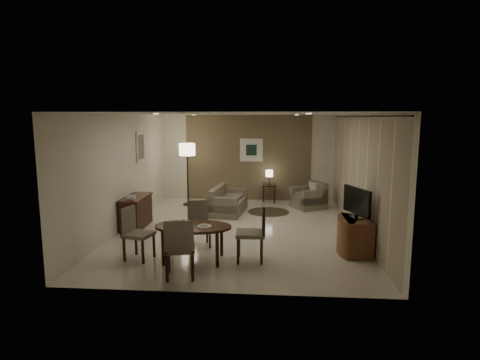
# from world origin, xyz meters

# --- Properties ---
(room_shell) EXTENTS (5.50, 7.00, 2.70)m
(room_shell) POSITION_xyz_m (0.00, 0.40, 1.35)
(room_shell) COLOR beige
(room_shell) RESTS_ON ground
(taupe_accent) EXTENTS (3.96, 0.03, 2.70)m
(taupe_accent) POSITION_xyz_m (0.00, 3.48, 1.35)
(taupe_accent) COLOR brown
(taupe_accent) RESTS_ON wall_back
(curtain_wall) EXTENTS (0.08, 6.70, 2.58)m
(curtain_wall) POSITION_xyz_m (2.68, 0.00, 1.32)
(curtain_wall) COLOR #BEB494
(curtain_wall) RESTS_ON wall_right
(curtain_rod) EXTENTS (0.03, 6.80, 0.03)m
(curtain_rod) POSITION_xyz_m (2.68, 0.00, 2.64)
(curtain_rod) COLOR black
(curtain_rod) RESTS_ON wall_right
(art_back_frame) EXTENTS (0.72, 0.03, 0.72)m
(art_back_frame) POSITION_xyz_m (0.10, 3.46, 1.60)
(art_back_frame) COLOR silver
(art_back_frame) RESTS_ON wall_back
(art_back_canvas) EXTENTS (0.34, 0.01, 0.34)m
(art_back_canvas) POSITION_xyz_m (0.10, 3.44, 1.60)
(art_back_canvas) COLOR black
(art_back_canvas) RESTS_ON wall_back
(art_left_frame) EXTENTS (0.03, 0.60, 0.80)m
(art_left_frame) POSITION_xyz_m (-2.72, 1.20, 1.85)
(art_left_frame) COLOR silver
(art_left_frame) RESTS_ON wall_left
(art_left_canvas) EXTENTS (0.01, 0.46, 0.64)m
(art_left_canvas) POSITION_xyz_m (-2.71, 1.20, 1.85)
(art_left_canvas) COLOR gray
(art_left_canvas) RESTS_ON wall_left
(downlight_nl) EXTENTS (0.10, 0.10, 0.01)m
(downlight_nl) POSITION_xyz_m (-1.40, -1.80, 2.69)
(downlight_nl) COLOR white
(downlight_nl) RESTS_ON ceiling
(downlight_nr) EXTENTS (0.10, 0.10, 0.01)m
(downlight_nr) POSITION_xyz_m (1.40, -1.80, 2.69)
(downlight_nr) COLOR white
(downlight_nr) RESTS_ON ceiling
(downlight_fl) EXTENTS (0.10, 0.10, 0.01)m
(downlight_fl) POSITION_xyz_m (-1.40, 1.80, 2.69)
(downlight_fl) COLOR white
(downlight_fl) RESTS_ON ceiling
(downlight_fr) EXTENTS (0.10, 0.10, 0.01)m
(downlight_fr) POSITION_xyz_m (1.40, 1.80, 2.69)
(downlight_fr) COLOR white
(downlight_fr) RESTS_ON ceiling
(console_desk) EXTENTS (0.48, 1.20, 0.75)m
(console_desk) POSITION_xyz_m (-2.49, 0.00, 0.38)
(console_desk) COLOR #411D15
(console_desk) RESTS_ON floor
(telephone) EXTENTS (0.20, 0.14, 0.09)m
(telephone) POSITION_xyz_m (-2.49, -0.30, 0.80)
(telephone) COLOR white
(telephone) RESTS_ON console_desk
(tv_cabinet) EXTENTS (0.48, 0.90, 0.70)m
(tv_cabinet) POSITION_xyz_m (2.40, -1.50, 0.35)
(tv_cabinet) COLOR brown
(tv_cabinet) RESTS_ON floor
(flat_tv) EXTENTS (0.36, 0.85, 0.60)m
(flat_tv) POSITION_xyz_m (2.38, -1.50, 1.02)
(flat_tv) COLOR black
(flat_tv) RESTS_ON tv_cabinet
(dining_table) EXTENTS (1.41, 0.88, 0.66)m
(dining_table) POSITION_xyz_m (-0.68, -2.14, 0.33)
(dining_table) COLOR #411D15
(dining_table) RESTS_ON floor
(chair_near) EXTENTS (0.57, 0.57, 1.01)m
(chair_near) POSITION_xyz_m (-0.74, -2.93, 0.51)
(chair_near) COLOR gray
(chair_near) RESTS_ON floor
(chair_far) EXTENTS (0.56, 0.56, 0.92)m
(chair_far) POSITION_xyz_m (-0.71, -1.31, 0.46)
(chair_far) COLOR gray
(chair_far) RESTS_ON floor
(chair_left) EXTENTS (0.57, 0.57, 0.98)m
(chair_left) POSITION_xyz_m (-1.69, -2.16, 0.49)
(chair_left) COLOR gray
(chair_left) RESTS_ON floor
(chair_right) EXTENTS (0.53, 0.53, 1.06)m
(chair_right) POSITION_xyz_m (0.36, -2.06, 0.53)
(chair_right) COLOR gray
(chair_right) RESTS_ON floor
(plate_a) EXTENTS (0.26, 0.26, 0.02)m
(plate_a) POSITION_xyz_m (-0.86, -2.09, 0.67)
(plate_a) COLOR white
(plate_a) RESTS_ON dining_table
(plate_b) EXTENTS (0.26, 0.26, 0.02)m
(plate_b) POSITION_xyz_m (-0.46, -2.19, 0.67)
(plate_b) COLOR white
(plate_b) RESTS_ON dining_table
(fruit_apple) EXTENTS (0.09, 0.09, 0.09)m
(fruit_apple) POSITION_xyz_m (-0.86, -2.09, 0.72)
(fruit_apple) COLOR red
(fruit_apple) RESTS_ON plate_a
(napkin) EXTENTS (0.12, 0.08, 0.03)m
(napkin) POSITION_xyz_m (-0.46, -2.19, 0.69)
(napkin) COLOR white
(napkin) RESTS_ON plate_b
(round_rug) EXTENTS (1.15, 1.15, 0.01)m
(round_rug) POSITION_xyz_m (0.68, 1.82, 0.01)
(round_rug) COLOR #3A3320
(round_rug) RESTS_ON floor
(sofa) EXTENTS (1.63, 0.96, 0.73)m
(sofa) POSITION_xyz_m (-0.43, 1.62, 0.36)
(sofa) COLOR gray
(sofa) RESTS_ON floor
(armchair) EXTENTS (1.10, 1.12, 0.76)m
(armchair) POSITION_xyz_m (1.82, 2.40, 0.38)
(armchair) COLOR gray
(armchair) RESTS_ON floor
(side_table) EXTENTS (0.44, 0.44, 0.56)m
(side_table) POSITION_xyz_m (0.68, 3.12, 0.28)
(side_table) COLOR black
(side_table) RESTS_ON floor
(table_lamp) EXTENTS (0.22, 0.22, 0.50)m
(table_lamp) POSITION_xyz_m (0.68, 3.12, 0.81)
(table_lamp) COLOR #FFEAC1
(table_lamp) RESTS_ON side_table
(floor_lamp) EXTENTS (0.47, 0.47, 1.86)m
(floor_lamp) POSITION_xyz_m (-1.76, 2.55, 0.93)
(floor_lamp) COLOR #FFE5B7
(floor_lamp) RESTS_ON floor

